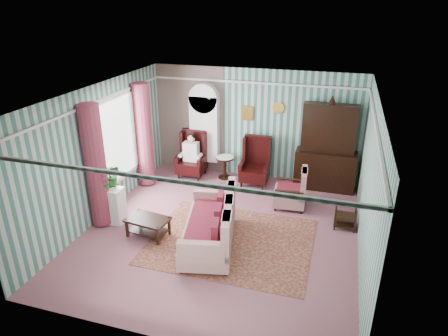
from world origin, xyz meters
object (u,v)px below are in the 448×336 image
(coffee_table, at_px, (148,227))
(wingback_left, at_px, (191,155))
(dresser_hutch, at_px, (327,145))
(nest_table, at_px, (345,216))
(sofa, at_px, (209,224))
(seated_woman, at_px, (191,156))
(plant_stand, at_px, (111,205))
(round_side_table, at_px, (225,168))
(floral_armchair, at_px, (290,189))
(wingback_right, at_px, (255,162))
(bookcase, at_px, (205,134))

(coffee_table, bearing_deg, wingback_left, 94.07)
(dresser_hutch, distance_m, nest_table, 2.11)
(sofa, bearing_deg, seated_woman, 14.44)
(plant_stand, bearing_deg, round_side_table, 59.62)
(wingback_left, distance_m, seated_woman, 0.04)
(wingback_left, xyz_separation_m, seated_woman, (0.00, 0.00, -0.04))
(seated_woman, distance_m, floral_armchair, 2.96)
(dresser_hutch, relative_size, wingback_right, 1.89)
(round_side_table, bearing_deg, bookcase, 159.73)
(bookcase, xyz_separation_m, floral_armchair, (2.55, -1.34, -0.68))
(floral_armchair, bearing_deg, nest_table, -119.69)
(wingback_left, bearing_deg, dresser_hutch, 4.41)
(bookcase, height_order, round_side_table, bookcase)
(seated_woman, bearing_deg, wingback_right, 0.00)
(wingback_left, distance_m, coffee_table, 3.08)
(wingback_left, xyz_separation_m, sofa, (1.51, -3.00, -0.16))
(nest_table, height_order, floral_armchair, floral_armchair)
(seated_woman, height_order, round_side_table, seated_woman)
(bookcase, xyz_separation_m, coffee_table, (-0.03, -3.44, -0.92))
(coffee_table, bearing_deg, floral_armchair, 39.03)
(wingback_left, bearing_deg, round_side_table, 9.46)
(bookcase, xyz_separation_m, sofa, (1.26, -3.39, -0.65))
(seated_woman, xyz_separation_m, plant_stand, (-0.80, -2.75, -0.19))
(wingback_left, relative_size, seated_woman, 1.06)
(bookcase, xyz_separation_m, seated_woman, (-0.25, -0.39, -0.53))
(seated_woman, height_order, sofa, seated_woman)
(nest_table, bearing_deg, sofa, -150.51)
(round_side_table, xyz_separation_m, floral_armchair, (1.90, -1.10, 0.14))
(wingback_left, relative_size, plant_stand, 1.56)
(wingback_right, height_order, seated_woman, wingback_right)
(dresser_hutch, bearing_deg, floral_armchair, -119.76)
(bookcase, height_order, seated_woman, bookcase)
(round_side_table, bearing_deg, wingback_right, -10.01)
(floral_armchair, bearing_deg, bookcase, 57.94)
(bookcase, distance_m, plant_stand, 3.39)
(floral_armchair, distance_m, coffee_table, 3.34)
(bookcase, xyz_separation_m, round_side_table, (0.65, -0.24, -0.82))
(plant_stand, bearing_deg, wingback_left, 73.78)
(seated_woman, height_order, nest_table, seated_woman)
(plant_stand, bearing_deg, floral_armchair, 26.55)
(bookcase, height_order, wingback_right, bookcase)
(bookcase, relative_size, wingback_left, 1.79)
(dresser_hutch, relative_size, plant_stand, 2.95)
(seated_woman, xyz_separation_m, coffee_table, (0.22, -3.05, -0.39))
(bookcase, xyz_separation_m, nest_table, (3.82, -1.94, -0.85))
(dresser_hutch, bearing_deg, bookcase, 177.89)
(wingback_left, height_order, plant_stand, wingback_left)
(bookcase, xyz_separation_m, dresser_hutch, (3.25, -0.12, 0.06))
(bookcase, distance_m, floral_armchair, 2.96)
(nest_table, bearing_deg, plant_stand, -166.16)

